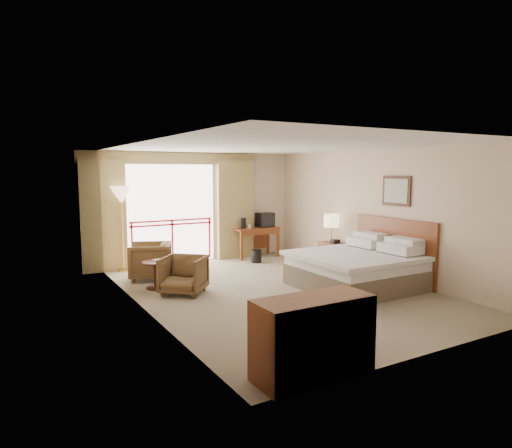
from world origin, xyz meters
TOP-DOWN VIEW (x-y plane):
  - floor at (0.00, 0.00)m, footprint 7.00×7.00m
  - ceiling at (0.00, 0.00)m, footprint 7.00×7.00m
  - wall_back at (0.00, 3.50)m, footprint 5.00×0.00m
  - wall_front at (0.00, -3.50)m, footprint 5.00×0.00m
  - wall_left at (-2.50, 0.00)m, footprint 0.00×7.00m
  - wall_right at (2.50, 0.00)m, footprint 0.00×7.00m
  - balcony_door at (-0.80, 3.48)m, footprint 2.40×0.00m
  - balcony_railing at (-0.80, 3.46)m, footprint 2.09×0.03m
  - curtain_left at (-2.45, 3.35)m, footprint 1.00×0.26m
  - curtain_right at (0.85, 3.35)m, footprint 1.00×0.26m
  - valance at (-0.80, 3.38)m, footprint 4.40×0.22m
  - hvac_vent at (1.30, 3.47)m, footprint 0.50×0.04m
  - bed at (1.50, -0.60)m, footprint 2.13×2.06m
  - headboard at (2.46, -0.60)m, footprint 0.06×2.10m
  - framed_art at (2.47, -0.60)m, footprint 0.04×0.72m
  - nightstand at (2.15, 0.96)m, footprint 0.45×0.53m
  - table_lamp at (2.15, 1.01)m, footprint 0.35×0.35m
  - phone at (2.10, 0.81)m, footprint 0.19×0.15m
  - desk at (1.35, 3.18)m, footprint 1.19×0.57m
  - tv at (1.65, 3.12)m, footprint 0.42×0.33m
  - coffee_maker at (1.00, 3.13)m, footprint 0.13×0.13m
  - cup at (1.15, 3.08)m, footprint 0.09×0.09m
  - wastebasket at (1.00, 2.46)m, footprint 0.32×0.32m
  - armchair_far at (-1.78, 2.08)m, footprint 1.09×1.08m
  - armchair_near at (-1.60, 0.65)m, footprint 1.07×1.07m
  - side_table at (-1.94, 1.24)m, footprint 0.48×0.48m
  - book at (-1.94, 1.24)m, footprint 0.21×0.26m
  - floor_lamp at (-2.08, 3.15)m, footprint 0.49×0.49m
  - dresser at (-1.60, -3.28)m, footprint 1.33×0.57m

SIDE VIEW (x-z plane):
  - floor at x=0.00m, z-range 0.00..0.00m
  - armchair_far at x=-1.78m, z-range -0.39..0.39m
  - armchair_near at x=-1.60m, z-range -0.35..0.35m
  - wastebasket at x=1.00m, z-range 0.00..0.32m
  - nightstand at x=2.15m, z-range 0.00..0.62m
  - side_table at x=-1.94m, z-range 0.10..0.62m
  - bed at x=1.50m, z-range -0.11..0.86m
  - dresser at x=-1.60m, z-range 0.00..0.89m
  - book at x=-1.94m, z-range 0.52..0.54m
  - desk at x=1.35m, z-range 0.22..0.99m
  - headboard at x=2.46m, z-range 0.00..1.30m
  - phone at x=2.10m, z-range 0.62..0.71m
  - balcony_railing at x=-0.80m, z-range 0.30..1.32m
  - cup at x=1.15m, z-range 0.77..0.88m
  - coffee_maker at x=1.00m, z-range 0.77..1.05m
  - tv at x=1.65m, z-range 0.77..1.15m
  - table_lamp at x=2.15m, z-range 0.80..1.41m
  - balcony_door at x=-0.80m, z-range 0.00..2.40m
  - curtain_left at x=-2.45m, z-range 0.00..2.50m
  - curtain_right at x=0.85m, z-range 0.00..2.50m
  - wall_left at x=-2.50m, z-range -2.15..4.85m
  - wall_right at x=2.50m, z-range -2.15..4.85m
  - wall_back at x=0.00m, z-range -1.15..3.85m
  - wall_front at x=0.00m, z-range -1.15..3.85m
  - floor_lamp at x=-2.08m, z-range 0.69..2.60m
  - framed_art at x=2.47m, z-range 1.55..2.15m
  - hvac_vent at x=1.30m, z-range 2.10..2.60m
  - valance at x=-0.80m, z-range 2.41..2.69m
  - ceiling at x=0.00m, z-range 2.70..2.70m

